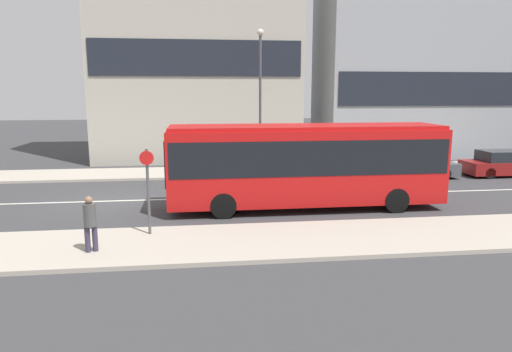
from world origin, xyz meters
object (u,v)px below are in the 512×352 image
object	(u,v)px
parked_car_0	(412,166)
bus_stop_sign	(148,185)
street_lamp	(260,88)
pedestrian_near_stop	(90,221)
parked_car_1	(505,164)
city_bus	(305,161)

from	to	relation	value
parked_car_0	bus_stop_sign	xyz separation A→B (m)	(-13.08, -8.84, 1.09)
bus_stop_sign	street_lamp	size ratio (longest dim) A/B	0.35
pedestrian_near_stop	parked_car_1	bearing A→B (deg)	-172.49
parked_car_0	pedestrian_near_stop	xyz separation A→B (m)	(-14.54, -10.30, 0.41)
city_bus	parked_car_0	bearing A→B (deg)	40.48
parked_car_0	parked_car_1	size ratio (longest dim) A/B	0.99
city_bus	street_lamp	world-z (taller)	street_lamp
city_bus	parked_car_0	distance (m)	9.36
city_bus	parked_car_0	size ratio (longest dim) A/B	2.37
city_bus	pedestrian_near_stop	world-z (taller)	city_bus
parked_car_1	pedestrian_near_stop	size ratio (longest dim) A/B	2.86
parked_car_1	street_lamp	world-z (taller)	street_lamp
parked_car_0	street_lamp	bearing A→B (deg)	167.48
parked_car_1	bus_stop_sign	size ratio (longest dim) A/B	1.68
city_bus	parked_car_1	world-z (taller)	city_bus
parked_car_1	bus_stop_sign	bearing A→B (deg)	-154.54
city_bus	pedestrian_near_stop	size ratio (longest dim) A/B	6.72
city_bus	parked_car_0	world-z (taller)	city_bus
parked_car_0	street_lamp	size ratio (longest dim) A/B	0.59
parked_car_0	pedestrian_near_stop	size ratio (longest dim) A/B	2.83
city_bus	parked_car_1	bearing A→B (deg)	26.49
city_bus	parked_car_1	size ratio (longest dim) A/B	2.35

